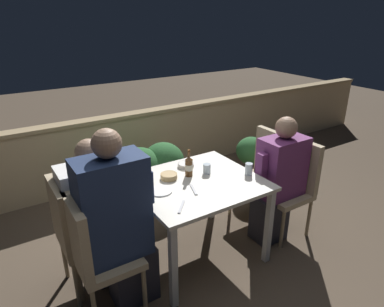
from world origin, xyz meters
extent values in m
plane|color=brown|center=(0.00, 0.00, 0.00)|extent=(16.00, 16.00, 0.00)
cube|color=tan|center=(0.00, 1.73, 0.41)|extent=(9.00, 0.14, 0.82)
cube|color=tan|center=(0.00, 1.73, 0.84)|extent=(9.00, 0.18, 0.04)
cube|color=silver|center=(0.00, 0.00, 0.71)|extent=(1.01, 0.91, 0.03)
cube|color=silver|center=(-0.46, -0.40, 0.35)|extent=(0.05, 0.05, 0.69)
cube|color=silver|center=(0.46, -0.40, 0.35)|extent=(0.05, 0.05, 0.69)
cube|color=silver|center=(-0.46, 0.40, 0.35)|extent=(0.05, 0.05, 0.69)
cube|color=silver|center=(0.46, 0.40, 0.35)|extent=(0.05, 0.05, 0.69)
cube|color=brown|center=(-0.07, 0.98, 0.14)|extent=(1.02, 0.36, 0.28)
ellipsoid|color=#2D6633|center=(-0.35, 0.98, 0.48)|extent=(0.46, 0.47, 0.44)
ellipsoid|color=#2D6633|center=(-0.07, 0.98, 0.48)|extent=(0.46, 0.47, 0.44)
ellipsoid|color=#2D6633|center=(0.21, 0.98, 0.48)|extent=(0.46, 0.47, 0.44)
cube|color=tan|center=(-0.84, -0.17, 0.42)|extent=(0.41, 0.41, 0.05)
cube|color=tan|center=(-1.02, -0.17, 0.68)|extent=(0.06, 0.41, 0.48)
cylinder|color=#9E8966|center=(-0.66, -0.35, 0.20)|extent=(0.03, 0.03, 0.39)
cylinder|color=#9E8966|center=(-1.01, 0.01, 0.20)|extent=(0.03, 0.03, 0.39)
cylinder|color=#9E8966|center=(-0.66, 0.01, 0.20)|extent=(0.03, 0.03, 0.39)
cube|color=#282833|center=(-0.67, -0.17, 0.22)|extent=(0.32, 0.23, 0.44)
cube|color=navy|center=(-0.77, -0.17, 0.81)|extent=(0.46, 0.26, 0.73)
cube|color=navy|center=(-0.52, -0.17, 0.89)|extent=(0.07, 0.07, 0.24)
sphere|color=#99755B|center=(-0.77, -0.17, 1.26)|extent=(0.19, 0.19, 0.19)
cube|color=tan|center=(-0.87, 0.14, 0.42)|extent=(0.41, 0.41, 0.05)
cube|color=tan|center=(-1.05, 0.14, 0.68)|extent=(0.06, 0.41, 0.48)
cylinder|color=#9E8966|center=(-1.05, -0.04, 0.20)|extent=(0.03, 0.03, 0.39)
cylinder|color=#9E8966|center=(-0.69, -0.04, 0.20)|extent=(0.03, 0.03, 0.39)
cylinder|color=#9E8966|center=(-1.05, 0.32, 0.20)|extent=(0.03, 0.03, 0.39)
cylinder|color=#9E8966|center=(-0.69, 0.32, 0.20)|extent=(0.03, 0.03, 0.39)
cube|color=#282833|center=(-0.70, 0.14, 0.22)|extent=(0.33, 0.23, 0.44)
cube|color=white|center=(-0.80, 0.14, 0.73)|extent=(0.47, 0.26, 0.57)
cube|color=white|center=(-0.55, 0.14, 0.80)|extent=(0.07, 0.07, 0.24)
sphere|color=#99755B|center=(-0.80, 0.14, 1.11)|extent=(0.19, 0.19, 0.19)
cube|color=tan|center=(0.87, -0.17, 0.42)|extent=(0.41, 0.41, 0.05)
cube|color=tan|center=(1.05, -0.17, 0.68)|extent=(0.06, 0.41, 0.48)
cylinder|color=#9E8966|center=(0.70, -0.35, 0.20)|extent=(0.03, 0.03, 0.39)
cylinder|color=#9E8966|center=(1.05, -0.35, 0.20)|extent=(0.03, 0.03, 0.39)
cylinder|color=#9E8966|center=(0.70, 0.00, 0.20)|extent=(0.03, 0.03, 0.39)
cylinder|color=#9E8966|center=(1.05, 0.00, 0.20)|extent=(0.03, 0.03, 0.39)
cube|color=#282833|center=(0.70, -0.17, 0.22)|extent=(0.29, 0.23, 0.44)
cube|color=#6B2D66|center=(0.80, -0.17, 0.72)|extent=(0.42, 0.26, 0.55)
cube|color=#6B2D66|center=(0.55, -0.17, 0.78)|extent=(0.07, 0.07, 0.24)
sphere|color=#99755B|center=(0.80, -0.17, 1.09)|extent=(0.19, 0.19, 0.19)
cube|color=tan|center=(0.83, 0.16, 0.42)|extent=(0.41, 0.41, 0.05)
cube|color=tan|center=(1.01, 0.16, 0.68)|extent=(0.06, 0.41, 0.48)
cylinder|color=#9E8966|center=(0.65, -0.01, 0.20)|extent=(0.03, 0.03, 0.39)
cylinder|color=#9E8966|center=(1.01, -0.01, 0.20)|extent=(0.03, 0.03, 0.39)
cylinder|color=#9E8966|center=(0.65, 0.34, 0.20)|extent=(0.03, 0.03, 0.39)
cylinder|color=#9E8966|center=(1.01, 0.34, 0.20)|extent=(0.03, 0.03, 0.39)
cylinder|color=brown|center=(0.00, 0.12, 0.80)|extent=(0.06, 0.06, 0.15)
cylinder|color=beige|center=(0.00, 0.12, 0.80)|extent=(0.07, 0.07, 0.05)
cone|color=brown|center=(0.00, 0.12, 0.88)|extent=(0.06, 0.06, 0.03)
cylinder|color=brown|center=(0.00, 0.12, 0.93)|extent=(0.02, 0.02, 0.06)
cylinder|color=white|center=(-0.33, 0.01, 0.73)|extent=(0.18, 0.18, 0.01)
cylinder|color=beige|center=(0.07, 0.29, 0.74)|extent=(0.15, 0.15, 0.04)
torus|color=beige|center=(0.07, 0.29, 0.76)|extent=(0.15, 0.15, 0.01)
cylinder|color=tan|center=(-0.17, 0.16, 0.75)|extent=(0.14, 0.14, 0.04)
torus|color=tan|center=(-0.17, 0.16, 0.76)|extent=(0.14, 0.14, 0.01)
cylinder|color=silver|center=(0.16, 0.08, 0.77)|extent=(0.07, 0.07, 0.08)
cylinder|color=silver|center=(-0.38, 0.40, 0.78)|extent=(0.07, 0.07, 0.11)
cylinder|color=silver|center=(0.44, -0.14, 0.78)|extent=(0.06, 0.06, 0.10)
cube|color=silver|center=(-0.10, -0.11, 0.73)|extent=(0.07, 0.17, 0.01)
cube|color=silver|center=(-0.31, -0.28, 0.73)|extent=(0.13, 0.14, 0.01)
cylinder|color=brown|center=(1.21, 0.66, 0.09)|extent=(0.26, 0.26, 0.19)
cylinder|color=#47331E|center=(1.21, 0.66, 0.27)|extent=(0.03, 0.03, 0.17)
ellipsoid|color=#2D6633|center=(1.21, 0.66, 0.50)|extent=(0.36, 0.36, 0.32)
camera|label=1|loc=(-1.37, -2.08, 2.00)|focal=32.00mm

